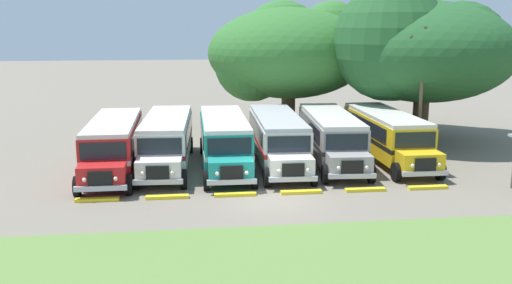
% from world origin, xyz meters
% --- Properties ---
extents(ground_plane, '(220.00, 220.00, 0.00)m').
position_xyz_m(ground_plane, '(0.00, 0.00, 0.00)').
color(ground_plane, slate).
extents(foreground_grass_strip, '(80.00, 10.45, 0.01)m').
position_xyz_m(foreground_grass_strip, '(0.00, -8.67, 0.00)').
color(foreground_grass_strip, olive).
rests_on(foreground_grass_strip, ground_plane).
extents(parked_bus_slot_0, '(2.74, 10.85, 2.82)m').
position_xyz_m(parked_bus_slot_0, '(-7.86, 6.51, 1.58)').
color(parked_bus_slot_0, red).
rests_on(parked_bus_slot_0, ground_plane).
extents(parked_bus_slot_1, '(3.15, 10.90, 2.82)m').
position_xyz_m(parked_bus_slot_1, '(-4.96, 7.26, 1.58)').
color(parked_bus_slot_1, silver).
rests_on(parked_bus_slot_1, ground_plane).
extents(parked_bus_slot_2, '(2.77, 10.85, 2.82)m').
position_xyz_m(parked_bus_slot_2, '(-1.68, 6.83, 1.58)').
color(parked_bus_slot_2, teal).
rests_on(parked_bus_slot_2, ground_plane).
extents(parked_bus_slot_3, '(2.97, 10.88, 2.82)m').
position_xyz_m(parked_bus_slot_3, '(1.46, 6.97, 1.58)').
color(parked_bus_slot_3, silver).
rests_on(parked_bus_slot_3, ground_plane).
extents(parked_bus_slot_4, '(3.27, 10.93, 2.82)m').
position_xyz_m(parked_bus_slot_4, '(4.67, 7.15, 1.58)').
color(parked_bus_slot_4, '#9E9993').
rests_on(parked_bus_slot_4, ground_plane).
extents(parked_bus_slot_5, '(2.68, 10.84, 2.82)m').
position_xyz_m(parked_bus_slot_5, '(8.11, 7.19, 1.58)').
color(parked_bus_slot_5, yellow).
rests_on(parked_bus_slot_5, ground_plane).
extents(curb_wheelstop_0, '(2.00, 0.36, 0.15)m').
position_xyz_m(curb_wheelstop_0, '(-8.00, 0.78, 0.07)').
color(curb_wheelstop_0, yellow).
rests_on(curb_wheelstop_0, ground_plane).
extents(curb_wheelstop_1, '(2.00, 0.36, 0.15)m').
position_xyz_m(curb_wheelstop_1, '(-4.80, 0.78, 0.07)').
color(curb_wheelstop_1, yellow).
rests_on(curb_wheelstop_1, ground_plane).
extents(curb_wheelstop_2, '(2.00, 0.36, 0.15)m').
position_xyz_m(curb_wheelstop_2, '(-1.60, 0.78, 0.07)').
color(curb_wheelstop_2, yellow).
rests_on(curb_wheelstop_2, ground_plane).
extents(curb_wheelstop_3, '(2.00, 0.36, 0.15)m').
position_xyz_m(curb_wheelstop_3, '(1.60, 0.78, 0.07)').
color(curb_wheelstop_3, yellow).
rests_on(curb_wheelstop_3, ground_plane).
extents(curb_wheelstop_4, '(2.00, 0.36, 0.15)m').
position_xyz_m(curb_wheelstop_4, '(4.80, 0.78, 0.07)').
color(curb_wheelstop_4, yellow).
rests_on(curb_wheelstop_4, ground_plane).
extents(curb_wheelstop_5, '(2.00, 0.36, 0.15)m').
position_xyz_m(curb_wheelstop_5, '(8.00, 0.78, 0.07)').
color(curb_wheelstop_5, yellow).
rests_on(curb_wheelstop_5, ground_plane).
extents(broad_shade_tree, '(12.38, 11.88, 9.92)m').
position_xyz_m(broad_shade_tree, '(3.97, 17.56, 6.10)').
color(broad_shade_tree, brown).
rests_on(broad_shade_tree, ground_plane).
extents(secondary_tree, '(13.36, 13.43, 10.70)m').
position_xyz_m(secondary_tree, '(12.54, 13.36, 6.43)').
color(secondary_tree, brown).
rests_on(secondary_tree, ground_plane).
extents(utility_pole, '(1.80, 0.20, 7.89)m').
position_xyz_m(utility_pole, '(10.35, 7.65, 4.20)').
color(utility_pole, brown).
rests_on(utility_pole, ground_plane).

